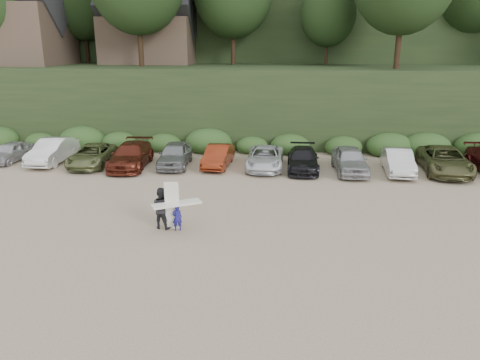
# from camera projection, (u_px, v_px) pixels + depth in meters

# --- Properties ---
(ground) EXTENTS (120.00, 120.00, 0.00)m
(ground) POSITION_uv_depth(u_px,v_px,m) (275.00, 228.00, 21.01)
(ground) COLOR tan
(ground) RESTS_ON ground
(hillside_backdrop) EXTENTS (90.00, 41.50, 28.00)m
(hillside_backdrop) POSITION_uv_depth(u_px,v_px,m) (281.00, 11.00, 52.06)
(hillside_backdrop) COLOR black
(hillside_backdrop) RESTS_ON ground
(parked_cars) EXTENTS (39.57, 6.25, 1.64)m
(parked_cars) POSITION_uv_depth(u_px,v_px,m) (284.00, 158.00, 30.35)
(parked_cars) COLOR #A5A5AA
(parked_cars) RESTS_ON ground
(child_surfer) EXTENTS (2.18, 1.57, 1.29)m
(child_surfer) POSITION_uv_depth(u_px,v_px,m) (177.00, 212.00, 20.48)
(child_surfer) COLOR navy
(child_surfer) RESTS_ON ground
(adult_surfer) EXTENTS (1.40, 0.91, 2.24)m
(adult_surfer) POSITION_uv_depth(u_px,v_px,m) (162.00, 208.00, 20.73)
(adult_surfer) COLOR black
(adult_surfer) RESTS_ON ground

